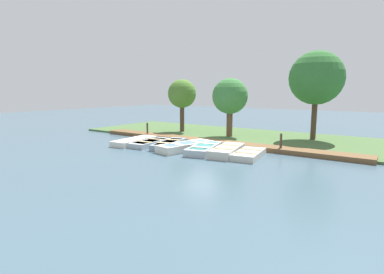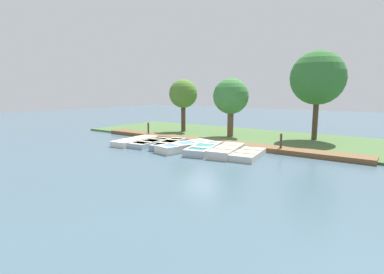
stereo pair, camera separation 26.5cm
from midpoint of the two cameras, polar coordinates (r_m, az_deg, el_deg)
ground_plane at (r=17.93m, az=1.30°, el=-1.93°), size 80.00×80.00×0.00m
shore_bank at (r=22.22m, az=8.36°, el=0.23°), size 8.00×24.00×0.13m
dock_walkway at (r=18.97m, az=3.41°, el=-0.97°), size 1.17×17.92×0.25m
rowboat_0 at (r=19.37m, az=-11.24°, el=-0.76°), size 3.34×1.44×0.36m
rowboat_1 at (r=18.68m, az=-8.32°, el=-1.10°), size 3.02×1.33×0.33m
rowboat_2 at (r=17.99m, az=-4.85°, el=-1.34°), size 3.31×1.67×0.37m
rowboat_3 at (r=17.00m, az=-1.67°, el=-1.78°), size 3.65×1.90×0.44m
rowboat_4 at (r=16.47m, az=1.86°, el=-2.20°), size 3.38×1.90×0.40m
rowboat_5 at (r=15.88m, az=6.23°, el=-2.57°), size 3.15×1.60×0.44m
rowboat_6 at (r=15.41m, az=10.26°, el=-3.22°), size 2.74×1.51×0.34m
mooring_post_near at (r=22.02m, az=-8.84°, el=1.39°), size 0.13×0.13×1.07m
mooring_post_far at (r=16.95m, az=16.14°, el=-1.06°), size 0.13×0.13×1.07m
park_tree_far_left at (r=23.70m, az=-2.25°, el=8.13°), size 2.22×2.22×4.23m
park_tree_left at (r=21.26m, az=6.89°, el=7.61°), size 2.49×2.49×4.21m
park_tree_center at (r=21.31m, az=22.29°, el=10.32°), size 3.48×3.48×5.91m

